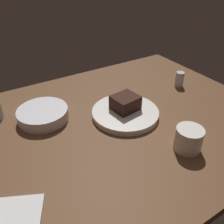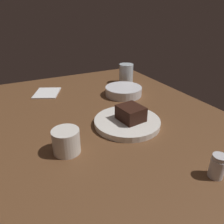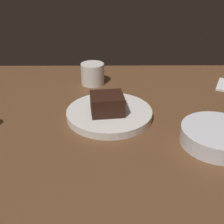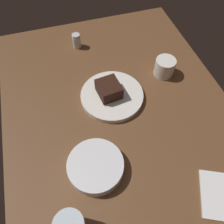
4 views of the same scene
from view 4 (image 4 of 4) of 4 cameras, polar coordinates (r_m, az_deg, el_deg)
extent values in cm
cube|color=brown|center=(85.03, 2.38, -1.61)|extent=(120.00, 84.00, 3.00)
cylinder|color=white|center=(87.91, -0.01, 4.05)|extent=(23.85, 23.85, 2.08)
cube|color=black|center=(85.27, -0.79, 5.69)|extent=(9.69, 8.94, 5.16)
cylinder|color=silver|center=(108.77, -8.74, 16.83)|extent=(3.73, 3.73, 5.26)
cylinder|color=silver|center=(106.80, -8.97, 18.17)|extent=(3.55, 3.55, 1.20)
cylinder|color=silver|center=(73.02, -4.08, -13.30)|extent=(17.45, 17.45, 4.07)
cylinder|color=silver|center=(96.71, 12.91, 10.79)|extent=(8.03, 8.03, 7.31)
cube|color=white|center=(78.72, 25.17, -18.24)|extent=(17.55, 16.10, 0.60)
camera|label=1|loc=(0.77, 61.72, 11.01)|focal=37.78mm
camera|label=2|loc=(1.25, 10.32, 40.68)|focal=34.07mm
camera|label=3|loc=(0.81, -56.74, 7.70)|focal=46.06mm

